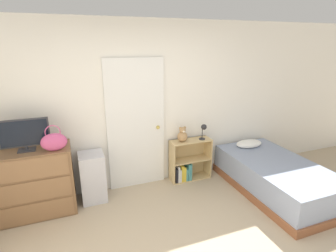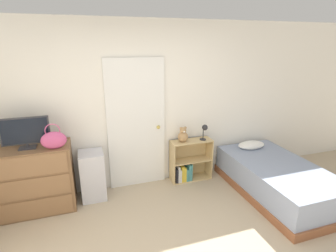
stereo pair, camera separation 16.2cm
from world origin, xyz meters
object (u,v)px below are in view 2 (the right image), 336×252
(tv, at_px, (25,132))
(teddy_bear, at_px, (183,135))
(dresser, at_px, (35,179))
(storage_bin, at_px, (93,175))
(handbag, at_px, (54,140))
(bookshelf, at_px, (188,164))
(bed, at_px, (276,179))
(desk_lamp, at_px, (205,129))

(tv, height_order, teddy_bear, tv)
(dresser, distance_m, storage_bin, 0.75)
(dresser, distance_m, handbag, 0.67)
(tv, height_order, bookshelf, tv)
(dresser, height_order, teddy_bear, teddy_bear)
(dresser, distance_m, teddy_bear, 2.21)
(dresser, relative_size, tv, 1.68)
(storage_bin, bearing_deg, teddy_bear, 2.18)
(tv, height_order, storage_bin, tv)
(storage_bin, relative_size, teddy_bear, 2.87)
(tv, xyz_separation_m, bed, (3.41, -0.69, -0.89))
(bookshelf, height_order, teddy_bear, teddy_bear)
(handbag, bearing_deg, bed, -10.27)
(storage_bin, distance_m, teddy_bear, 1.50)
(handbag, height_order, desk_lamp, handbag)
(tv, xyz_separation_m, desk_lamp, (2.55, 0.10, -0.26))
(storage_bin, bearing_deg, handbag, -154.21)
(bookshelf, bearing_deg, dresser, -176.85)
(dresser, xyz_separation_m, teddy_bear, (2.18, 0.12, 0.34))
(storage_bin, bearing_deg, bookshelf, 2.26)
(dresser, bearing_deg, bookshelf, 3.15)
(tv, distance_m, desk_lamp, 2.57)
(tv, bearing_deg, teddy_bear, 3.48)
(tv, bearing_deg, bed, -11.38)
(bookshelf, xyz_separation_m, desk_lamp, (0.26, -0.04, 0.60))
(storage_bin, bearing_deg, bed, -16.10)
(bookshelf, height_order, desk_lamp, desk_lamp)
(teddy_bear, bearing_deg, storage_bin, -177.82)
(storage_bin, xyz_separation_m, bookshelf, (1.53, 0.06, -0.09))
(handbag, xyz_separation_m, storage_bin, (0.43, 0.21, -0.68))
(storage_bin, height_order, bookshelf, storage_bin)
(bookshelf, relative_size, desk_lamp, 2.65)
(bed, bearing_deg, bookshelf, 143.54)
(dresser, bearing_deg, handbag, -24.58)
(bed, bearing_deg, tv, 168.62)
(desk_lamp, bearing_deg, handbag, -174.24)
(teddy_bear, relative_size, bed, 0.13)
(dresser, relative_size, bed, 0.51)
(handbag, height_order, bed, handbag)
(handbag, relative_size, teddy_bear, 1.33)
(handbag, relative_size, desk_lamp, 1.28)
(tv, bearing_deg, dresser, 36.32)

